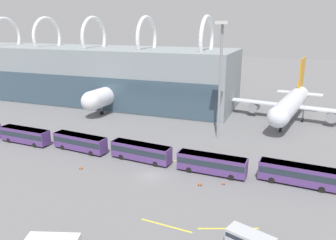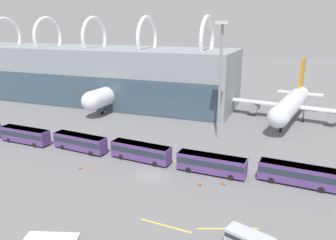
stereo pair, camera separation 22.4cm
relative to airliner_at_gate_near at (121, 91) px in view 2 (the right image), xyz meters
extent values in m
plane|color=slate|center=(28.42, -41.60, -4.87)|extent=(440.00, 440.00, 0.00)
cube|color=gray|center=(-30.45, 5.07, 3.91)|extent=(128.51, 25.76, 17.55)
cube|color=#384C5B|center=(-30.45, -7.91, 0.46)|extent=(125.94, 0.20, 9.65)
torus|color=white|center=(-49.07, 5.07, 15.55)|extent=(1.10, 13.88, 13.88)
torus|color=white|center=(-30.45, 5.07, 15.55)|extent=(1.10, 13.88, 13.88)
torus|color=white|center=(-11.82, 5.07, 15.55)|extent=(1.10, 13.88, 13.88)
torus|color=white|center=(6.80, 5.07, 15.55)|extent=(1.10, 13.88, 13.88)
torus|color=white|center=(25.42, 5.07, 15.55)|extent=(1.10, 13.88, 13.88)
cylinder|color=white|center=(-0.04, -0.75, 0.03)|extent=(6.80, 29.29, 5.30)
sphere|color=white|center=(-0.80, -15.25, 0.03)|extent=(5.19, 5.19, 5.19)
cone|color=white|center=(0.72, 13.76, 0.03)|extent=(5.36, 6.63, 5.03)
cube|color=white|center=(0.05, 1.02, -0.90)|extent=(34.56, 5.07, 0.35)
cylinder|color=gray|center=(9.68, 0.52, -2.34)|extent=(2.58, 4.10, 2.38)
cylinder|color=gray|center=(-9.57, 1.52, -2.34)|extent=(2.58, 4.10, 2.38)
cube|color=#5B338C|center=(0.68, 13.05, 5.22)|extent=(0.72, 6.17, 8.80)
cube|color=white|center=(0.68, 13.05, 0.56)|extent=(13.92, 3.91, 0.28)
cylinder|color=gray|center=(-0.55, -10.48, -2.41)|extent=(0.36, 0.36, 3.82)
cylinder|color=black|center=(-0.55, -10.48, -4.32)|extent=(0.51, 1.12, 1.10)
cylinder|color=gray|center=(3.49, 0.84, -2.41)|extent=(0.36, 0.36, 3.82)
cylinder|color=black|center=(3.49, 0.84, -4.32)|extent=(0.51, 1.12, 1.10)
cylinder|color=gray|center=(-3.38, 1.20, -2.41)|extent=(0.36, 0.36, 3.82)
cylinder|color=black|center=(-3.38, 1.20, -4.32)|extent=(0.51, 1.12, 1.10)
cylinder|color=silver|center=(49.40, 0.67, -0.10)|extent=(9.61, 29.56, 4.88)
sphere|color=silver|center=(47.00, -13.71, -0.10)|extent=(4.78, 4.78, 4.78)
cone|color=silver|center=(51.79, 15.05, -0.10)|extent=(5.62, 7.08, 4.63)
cube|color=silver|center=(49.69, 2.42, -0.96)|extent=(35.42, 8.91, 0.35)
cylinder|color=gray|center=(59.46, 0.79, -2.53)|extent=(3.14, 3.61, 2.65)
cylinder|color=gray|center=(39.91, 4.05, -2.53)|extent=(3.14, 3.61, 2.65)
cube|color=orange|center=(51.68, 14.35, 5.62)|extent=(1.54, 6.96, 9.98)
cube|color=silver|center=(51.68, 14.35, 0.38)|extent=(13.03, 5.24, 0.28)
cylinder|color=gray|center=(47.79, -8.98, -2.45)|extent=(0.36, 0.36, 3.73)
cylinder|color=black|center=(47.79, -8.98, -4.32)|extent=(0.62, 1.16, 1.10)
cylinder|color=gray|center=(52.81, 1.90, -2.45)|extent=(0.36, 0.36, 3.73)
cylinder|color=black|center=(52.81, 1.90, -4.32)|extent=(0.62, 1.16, 1.10)
cylinder|color=gray|center=(46.56, 2.94, -2.45)|extent=(0.36, 0.36, 3.73)
cylinder|color=black|center=(46.56, 2.94, -4.32)|extent=(0.62, 1.16, 1.10)
cube|color=#56387A|center=(-3.36, -36.66, -3.01)|extent=(11.99, 3.11, 2.96)
cube|color=#232D38|center=(-3.36, -36.66, -2.72)|extent=(11.76, 3.13, 1.04)
cube|color=silver|center=(-3.36, -36.66, -1.59)|extent=(11.63, 3.02, 0.12)
cylinder|color=black|center=(0.38, -35.65, -4.37)|extent=(1.01, 0.35, 1.00)
cylinder|color=black|center=(0.27, -38.01, -4.37)|extent=(1.01, 0.35, 1.00)
cylinder|color=black|center=(-6.98, -35.31, -4.37)|extent=(1.01, 0.35, 1.00)
cylinder|color=black|center=(-7.09, -37.67, -4.37)|extent=(1.01, 0.35, 1.00)
cube|color=#56387A|center=(10.33, -36.15, -3.01)|extent=(12.09, 3.78, 2.96)
cube|color=#232D38|center=(10.33, -36.15, -2.72)|extent=(11.86, 3.78, 1.04)
cube|color=silver|center=(10.33, -36.15, -1.59)|extent=(11.73, 3.66, 0.12)
cylinder|color=black|center=(14.12, -35.35, -4.37)|extent=(1.03, 0.40, 1.00)
cylinder|color=black|center=(13.87, -37.71, -4.37)|extent=(1.03, 0.40, 1.00)
cylinder|color=black|center=(6.79, -34.60, -4.37)|extent=(1.03, 0.40, 1.00)
cylinder|color=black|center=(6.54, -36.95, -4.37)|extent=(1.03, 0.40, 1.00)
cube|color=#56387A|center=(24.01, -36.40, -3.01)|extent=(12.08, 3.70, 2.96)
cube|color=#232D38|center=(24.01, -36.40, -2.72)|extent=(11.85, 3.71, 1.04)
cube|color=silver|center=(24.01, -36.40, -1.59)|extent=(11.72, 3.59, 0.12)
cylinder|color=black|center=(27.80, -35.57, -4.37)|extent=(1.02, 0.40, 1.00)
cylinder|color=black|center=(27.57, -37.93, -4.37)|extent=(1.02, 0.40, 1.00)
cylinder|color=black|center=(20.46, -34.86, -4.37)|extent=(1.02, 0.40, 1.00)
cylinder|color=black|center=(20.23, -37.22, -4.37)|extent=(1.02, 0.40, 1.00)
cube|color=#56387A|center=(37.70, -37.13, -3.01)|extent=(11.98, 3.04, 2.96)
cube|color=#232D38|center=(37.70, -37.13, -2.72)|extent=(11.75, 3.06, 1.04)
cube|color=silver|center=(37.70, -37.13, -1.59)|extent=(11.62, 2.95, 0.12)
cylinder|color=black|center=(41.43, -36.10, -4.37)|extent=(1.01, 0.34, 1.00)
cylinder|color=black|center=(41.34, -38.46, -4.37)|extent=(1.01, 0.34, 1.00)
cylinder|color=black|center=(34.06, -35.80, -4.37)|extent=(1.01, 0.34, 1.00)
cylinder|color=black|center=(33.97, -38.17, -4.37)|extent=(1.01, 0.34, 1.00)
cube|color=#56387A|center=(51.38, -36.25, -3.01)|extent=(12.05, 3.45, 2.96)
cube|color=#232D38|center=(51.38, -36.25, -2.72)|extent=(11.81, 3.46, 1.04)
cube|color=silver|center=(51.38, -36.25, -1.59)|extent=(11.69, 3.35, 0.12)
cylinder|color=black|center=(55.15, -35.35, -4.37)|extent=(1.02, 0.37, 1.00)
cylinder|color=black|center=(54.97, -37.71, -4.37)|extent=(1.02, 0.37, 1.00)
cylinder|color=black|center=(47.80, -34.80, -4.37)|extent=(1.02, 0.37, 1.00)
cylinder|color=black|center=(47.62, -37.16, -4.37)|extent=(1.02, 0.37, 1.00)
cube|color=#232D38|center=(46.48, -55.02, -3.38)|extent=(5.65, 3.81, 0.54)
cylinder|color=black|center=(45.35, -53.53, -4.52)|extent=(0.73, 0.44, 0.70)
cylinder|color=gray|center=(34.64, -18.44, 7.52)|extent=(0.57, 0.57, 24.78)
cube|color=silver|center=(34.64, -18.44, 20.18)|extent=(2.65, 2.65, 0.66)
cube|color=yellow|center=(43.45, -51.93, -4.86)|extent=(7.28, 3.00, 0.01)
cube|color=yellow|center=(28.46, -34.48, -4.86)|extent=(7.22, 2.62, 0.01)
cube|color=yellow|center=(35.91, -54.12, -4.86)|extent=(7.10, 0.71, 0.01)
cube|color=black|center=(40.47, -40.36, -4.86)|extent=(0.50, 0.50, 0.02)
cone|color=#EA5914|center=(40.47, -40.36, -4.47)|extent=(0.37, 0.37, 0.75)
cube|color=black|center=(37.03, -42.04, -4.86)|extent=(0.56, 0.56, 0.02)
cone|color=#EA5914|center=(37.03, -42.04, -4.53)|extent=(0.41, 0.41, 0.64)
cube|color=black|center=(15.59, -43.52, -4.86)|extent=(0.56, 0.56, 0.02)
cone|color=#EA5914|center=(15.59, -43.52, -4.57)|extent=(0.41, 0.41, 0.56)
camera|label=1|loc=(48.99, -87.94, 19.76)|focal=35.00mm
camera|label=2|loc=(49.20, -87.86, 19.76)|focal=35.00mm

